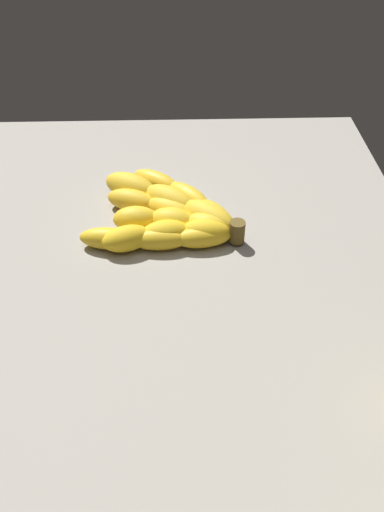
{
  "coord_description": "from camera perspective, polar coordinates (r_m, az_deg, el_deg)",
  "views": [
    {
      "loc": [
        -42.18,
        -2.66,
        43.06
      ],
      "look_at": [
        1.66,
        -3.99,
        3.8
      ],
      "focal_mm": 36.1,
      "sensor_mm": 36.0,
      "label": 1
    }
  ],
  "objects": [
    {
      "name": "ground_plane",
      "position": [
        0.62,
        -3.66,
        -5.25
      ],
      "size": [
        85.03,
        67.68,
        4.43
      ],
      "primitive_type": "cube",
      "color": "gray"
    },
    {
      "name": "banana_bunch",
      "position": [
        0.68,
        -2.44,
        4.56
      ],
      "size": [
        19.04,
        21.16,
        3.77
      ],
      "color": "yellow",
      "rests_on": "ground_plane"
    }
  ]
}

